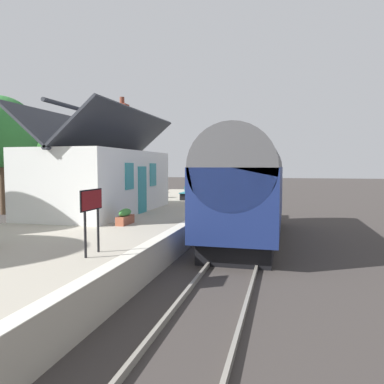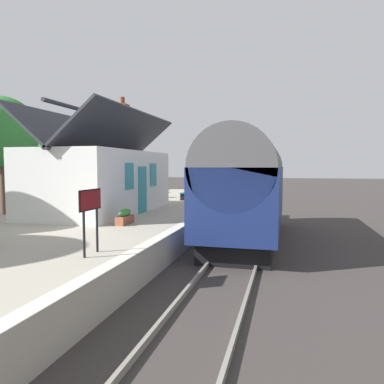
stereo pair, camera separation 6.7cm
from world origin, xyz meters
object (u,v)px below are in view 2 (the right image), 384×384
Objects in this scene: station_sign_board at (90,205)px; tree_mid_background at (60,144)px; bench_platform_end at (200,189)px; planter_corner_building at (158,190)px; station_building at (103,178)px; train at (248,186)px; tree_distant at (2,132)px; planter_under_sign at (125,217)px; bench_near_building at (187,192)px.

station_sign_board is 0.24× the size of tree_mid_background.
station_sign_board is at bearing -175.01° from bench_platform_end.
planter_corner_building is (-2.91, 2.26, 0.02)m from bench_platform_end.
train is at bearing -92.26° from station_building.
train is 1.17× the size of station_building.
tree_mid_background is (16.62, 12.12, 2.58)m from station_sign_board.
planter_corner_building is at bearing 142.20° from bench_platform_end.
station_building is 12.47m from tree_mid_background.
train is 6.71m from station_building.
tree_mid_background is at bearing -6.61° from tree_distant.
bench_platform_end is 0.90× the size of station_sign_board.
planter_corner_building is at bearing -98.83° from tree_mid_background.
train is 5.17m from planter_under_sign.
tree_mid_background is (9.24, 15.07, 2.48)m from train.
planter_corner_building is 0.61× the size of station_sign_board.
bench_platform_end is 0.19× the size of tree_distant.
planter_under_sign is at bearing -121.45° from tree_distant.
planter_corner_building is at bearing 67.71° from bench_near_building.
planter_corner_building is at bearing 40.54° from train.
station_building is at bearing -113.28° from tree_distant.
planter_under_sign is 14.08m from tree_distant.
tree_distant is at bearing 66.72° from station_building.
planter_corner_building is at bearing 14.09° from station_sign_board.
tree_distant reaches higher than planter_corner_building.
tree_distant reaches higher than station_sign_board.
bench_near_building is at bearing -101.86° from tree_mid_background.
planter_under_sign is at bearing 125.30° from train.
train is 17.85m from tree_mid_background.
station_sign_board is at bearing 158.20° from train.
bench_near_building is 0.99× the size of bench_platform_end.
planter_corner_building is at bearing 0.72° from station_building.
planter_corner_building is (7.69, 0.10, -1.05)m from station_building.
planter_under_sign is (-9.96, -0.40, -0.20)m from bench_near_building.
bench_near_building is at bearing 32.87° from train.
bench_platform_end is 1.45× the size of planter_under_sign.
station_sign_board is (-7.38, 2.95, -0.11)m from train.
station_building is 7.18m from bench_near_building.
station_building reaches higher than train.
station_building is at bearing -179.28° from planter_corner_building.
planter_corner_building is at bearing 13.74° from planter_under_sign.
tree_mid_background is at bearing 98.76° from bench_platform_end.
planter_under_sign is 16.73m from tree_mid_background.
tree_distant is (7.05, 11.53, 3.95)m from planter_under_sign.
train is at bearing -157.29° from bench_platform_end.
train is at bearing -139.46° from planter_corner_building.
tree_mid_background is (1.29, 8.27, 3.27)m from planter_corner_building.
station_sign_board is (-7.65, -3.75, -0.36)m from station_building.
tree_mid_background reaches higher than station_building.
station_building is 8.52m from station_sign_board.
station_sign_board is at bearing -173.71° from bench_near_building.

